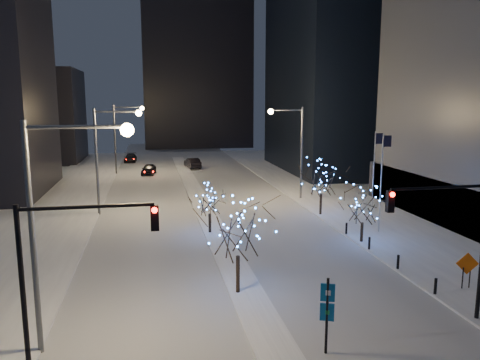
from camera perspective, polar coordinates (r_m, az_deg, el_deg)
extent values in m
plane|color=white|center=(21.58, 4.49, -20.26)|extent=(160.00, 160.00, 0.00)
cube|color=silver|center=(54.30, -5.39, -1.72)|extent=(20.00, 130.00, 0.02)
cube|color=white|center=(49.42, -4.81, -2.78)|extent=(2.00, 80.00, 0.15)
cube|color=white|center=(44.28, 16.44, -4.63)|extent=(10.00, 90.00, 0.15)
cube|color=white|center=(40.45, -23.42, -6.41)|extent=(8.00, 90.00, 0.15)
cube|color=black|center=(90.46, -24.55, 7.14)|extent=(18.00, 16.00, 16.00)
cube|color=black|center=(111.00, -5.40, 15.02)|extent=(24.00, 14.00, 42.00)
cylinder|color=#595E66|center=(21.36, -23.96, -6.82)|extent=(0.24, 0.24, 10.00)
cylinder|color=#595E66|center=(20.21, -19.32, 6.13)|extent=(4.00, 0.16, 0.16)
sphere|color=#FECF7F|center=(20.03, -13.60, 5.95)|extent=(0.56, 0.56, 0.56)
cylinder|color=#595E66|center=(45.61, -17.08, 2.05)|extent=(0.24, 0.24, 10.00)
cylinder|color=#595E66|center=(45.08, -14.83, 8.07)|extent=(4.00, 0.16, 0.16)
sphere|color=#FECF7F|center=(45.00, -12.25, 7.98)|extent=(0.56, 0.56, 0.56)
cylinder|color=#595E66|center=(70.38, -15.00, 4.73)|extent=(0.24, 0.24, 10.00)
cylinder|color=#595E66|center=(70.04, -13.52, 8.62)|extent=(4.00, 0.16, 0.16)
sphere|color=#FECF7F|center=(69.99, -11.86, 8.56)|extent=(0.56, 0.56, 0.56)
cylinder|color=#595E66|center=(50.93, 7.52, 3.17)|extent=(0.24, 0.24, 10.00)
cylinder|color=#595E66|center=(50.09, 5.72, 8.48)|extent=(3.50, 0.16, 0.16)
sphere|color=#FECF7F|center=(49.62, 3.76, 8.33)|extent=(0.56, 0.56, 0.56)
cylinder|color=black|center=(20.00, -24.93, -12.56)|extent=(0.20, 0.20, 7.00)
cylinder|color=black|center=(18.56, -18.16, -3.14)|extent=(5.00, 0.14, 0.14)
cube|color=black|center=(18.54, -10.36, -4.57)|extent=(0.32, 0.28, 1.00)
sphere|color=#FF0C05|center=(18.28, -10.39, -3.64)|extent=(0.22, 0.22, 0.22)
cylinder|color=black|center=(23.40, 23.28, -0.85)|extent=(5.00, 0.14, 0.14)
cube|color=black|center=(22.21, 17.83, -2.50)|extent=(0.32, 0.28, 1.00)
sphere|color=#FF0C05|center=(21.98, 18.10, -1.71)|extent=(0.22, 0.22, 0.22)
cylinder|color=silver|center=(39.07, 16.80, -0.43)|extent=(0.10, 0.10, 8.00)
cube|color=black|center=(38.80, 17.51, 4.54)|extent=(0.70, 0.03, 0.90)
cylinder|color=silver|center=(41.53, 15.94, 0.20)|extent=(0.10, 0.10, 8.00)
cube|color=black|center=(41.28, 16.60, 4.87)|extent=(0.70, 0.03, 0.90)
cylinder|color=black|center=(28.65, 22.73, -11.85)|extent=(0.16, 0.16, 0.90)
cylinder|color=black|center=(31.82, 18.71, -9.44)|extent=(0.16, 0.16, 0.90)
cylinder|color=black|center=(35.17, 15.48, -7.43)|extent=(0.16, 0.16, 0.90)
cylinder|color=black|center=(38.63, 12.84, -5.77)|extent=(0.16, 0.16, 0.90)
imported|color=black|center=(69.40, -11.06, 1.29)|extent=(2.48, 4.70, 1.52)
imported|color=black|center=(74.78, -5.82, 2.06)|extent=(2.48, 5.15, 1.63)
imported|color=black|center=(83.98, -13.20, 2.63)|extent=(2.21, 4.97, 1.42)
cylinder|color=black|center=(26.55, -0.26, -11.39)|extent=(0.22, 0.22, 2.10)
cylinder|color=black|center=(38.13, -3.70, -5.24)|extent=(0.22, 0.22, 1.54)
cylinder|color=black|center=(36.83, 14.62, -6.15)|extent=(0.22, 0.22, 1.47)
cylinder|color=black|center=(44.54, 9.81, -2.93)|extent=(0.22, 0.22, 1.91)
cylinder|color=black|center=(21.00, 10.55, -16.03)|extent=(0.12, 0.12, 3.41)
cube|color=#0D5697|center=(20.56, 10.64, -13.33)|extent=(0.59, 0.30, 0.78)
cube|color=#0D5697|center=(20.92, 10.56, -15.55)|extent=(0.59, 0.30, 0.78)
cylinder|color=black|center=(30.00, 25.50, -10.73)|extent=(0.07, 0.07, 1.24)
cylinder|color=black|center=(30.26, 26.20, -10.61)|extent=(0.07, 0.07, 1.24)
cube|color=orange|center=(29.86, 25.98, -9.14)|extent=(1.25, 0.36, 1.28)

